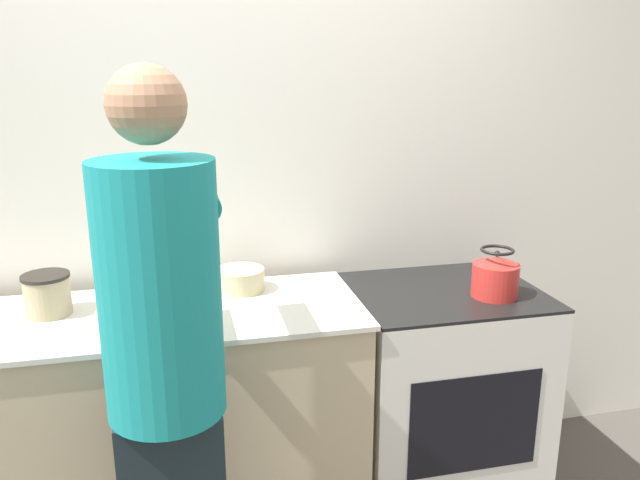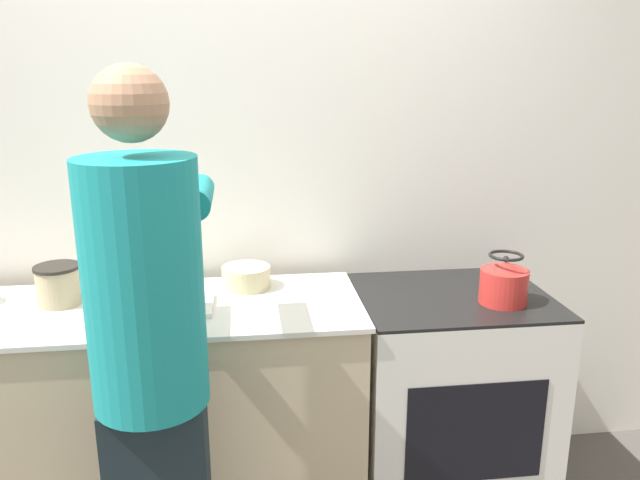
{
  "view_description": "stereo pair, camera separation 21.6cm",
  "coord_description": "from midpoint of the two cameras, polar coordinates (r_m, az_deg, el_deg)",
  "views": [
    {
      "loc": [
        -0.19,
        -1.83,
        1.74
      ],
      "look_at": [
        0.28,
        0.2,
        1.17
      ],
      "focal_mm": 35.0,
      "sensor_mm": 36.0,
      "label": 1
    },
    {
      "loc": [
        0.02,
        -1.86,
        1.74
      ],
      "look_at": [
        0.28,
        0.2,
        1.17
      ],
      "focal_mm": 35.0,
      "sensor_mm": 36.0,
      "label": 2
    }
  ],
  "objects": [
    {
      "name": "knife",
      "position": [
        2.29,
        -12.97,
        -5.53
      ],
      "size": [
        0.23,
        0.05,
        0.01
      ],
      "rotation": [
        0.0,
        0.0,
        0.08
      ],
      "color": "silver",
      "rests_on": "cutting_board"
    },
    {
      "name": "counter",
      "position": [
        2.5,
        -13.41,
        -15.84
      ],
      "size": [
        1.64,
        0.59,
        0.92
      ],
      "color": "#C6B28E",
      "rests_on": "ground_plane"
    },
    {
      "name": "wall_back",
      "position": [
        2.56,
        -5.3,
        5.5
      ],
      "size": [
        8.0,
        0.05,
        2.6
      ],
      "color": "white",
      "rests_on": "ground_plane"
    },
    {
      "name": "kettle",
      "position": [
        2.43,
        18.95,
        -3.73
      ],
      "size": [
        0.18,
        0.18,
        0.19
      ],
      "color": "red",
      "rests_on": "oven"
    },
    {
      "name": "person",
      "position": [
        1.81,
        -11.93,
        -10.6
      ],
      "size": [
        0.36,
        0.6,
        1.75
      ],
      "color": "#19252B",
      "rests_on": "ground_plane"
    },
    {
      "name": "oven",
      "position": [
        2.67,
        13.93,
        -14.0
      ],
      "size": [
        0.73,
        0.61,
        0.9
      ],
      "color": "silver",
      "rests_on": "ground_plane"
    },
    {
      "name": "cutting_board",
      "position": [
        2.27,
        -12.03,
        -6.02
      ],
      "size": [
        0.39,
        0.23,
        0.02
      ],
      "color": "silver",
      "rests_on": "counter"
    },
    {
      "name": "canister_jar",
      "position": [
        2.39,
        -20.47,
        -3.9
      ],
      "size": [
        0.16,
        0.16,
        0.15
      ],
      "color": "tan",
      "rests_on": "counter"
    },
    {
      "name": "bowl_mixing",
      "position": [
        2.42,
        -4.24,
        -3.43
      ],
      "size": [
        0.19,
        0.19,
        0.09
      ],
      "color": "#C6B789",
      "rests_on": "counter"
    }
  ]
}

